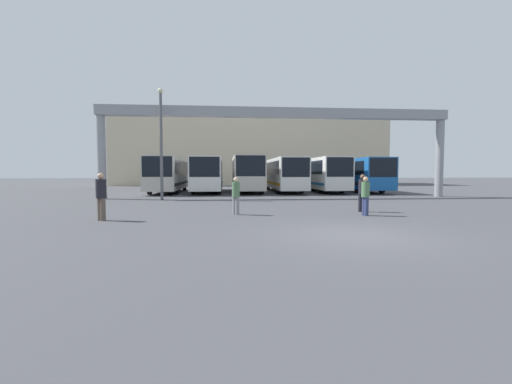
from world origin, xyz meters
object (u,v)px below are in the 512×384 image
at_px(bus_slot_0, 168,172).
at_px(lamp_post, 161,139).
at_px(bus_slot_5, 356,173).
at_px(pedestrian_mid_left, 236,195).
at_px(pedestrian_near_right, 365,195).
at_px(bus_slot_2, 247,172).
at_px(bus_slot_3, 283,173).
at_px(bus_slot_1, 208,173).
at_px(pedestrian_mid_right, 101,195).
at_px(pedestrian_far_center, 362,192).
at_px(bus_slot_4, 320,173).

bearing_deg(bus_slot_0, lamp_post, -83.64).
height_order(bus_slot_0, lamp_post, lamp_post).
bearing_deg(bus_slot_5, lamp_post, -152.09).
bearing_deg(pedestrian_mid_left, bus_slot_0, -31.61).
height_order(bus_slot_5, pedestrian_near_right, bus_slot_5).
bearing_deg(bus_slot_2, bus_slot_0, -179.68).
relative_size(bus_slot_2, bus_slot_3, 0.86).
bearing_deg(lamp_post, pedestrian_mid_left, -61.18).
relative_size(bus_slot_1, bus_slot_2, 1.00).
bearing_deg(bus_slot_5, pedestrian_near_right, -110.22).
xyz_separation_m(bus_slot_0, pedestrian_near_right, (11.32, -18.05, -0.96)).
bearing_deg(bus_slot_0, pedestrian_mid_left, -71.56).
xyz_separation_m(bus_slot_1, bus_slot_5, (14.55, 0.55, -0.02)).
relative_size(bus_slot_1, pedestrian_mid_right, 5.76).
bearing_deg(pedestrian_far_center, bus_slot_4, -80.04).
xyz_separation_m(bus_slot_4, bus_slot_5, (3.64, -0.14, -0.02)).
bearing_deg(pedestrian_mid_right, pedestrian_near_right, 38.26).
distance_m(bus_slot_5, pedestrian_far_center, 18.47).
bearing_deg(bus_slot_1, lamp_post, -107.40).
distance_m(bus_slot_2, pedestrian_near_right, 18.56).
height_order(pedestrian_far_center, lamp_post, lamp_post).
height_order(bus_slot_5, pedestrian_mid_left, bus_slot_5).
relative_size(bus_slot_0, bus_slot_4, 0.88).
relative_size(bus_slot_4, lamp_post, 1.59).
height_order(bus_slot_0, pedestrian_far_center, bus_slot_0).
bearing_deg(bus_slot_1, pedestrian_far_center, -64.16).
distance_m(bus_slot_3, pedestrian_mid_left, 18.87).
xyz_separation_m(bus_slot_0, bus_slot_1, (3.64, 0.06, -0.01)).
height_order(pedestrian_mid_left, pedestrian_far_center, pedestrian_far_center).
bearing_deg(bus_slot_2, pedestrian_mid_right, -109.95).
distance_m(bus_slot_5, pedestrian_mid_left, 21.78).
bearing_deg(bus_slot_3, lamp_post, -136.65).
distance_m(pedestrian_mid_right, lamp_post, 10.60).
bearing_deg(pedestrian_mid_left, bus_slot_2, -55.10).
relative_size(bus_slot_2, pedestrian_near_right, 6.29).
height_order(pedestrian_mid_left, pedestrian_mid_right, pedestrian_mid_right).
bearing_deg(pedestrian_mid_right, bus_slot_0, 126.71).
xyz_separation_m(bus_slot_3, bus_slot_5, (7.27, -0.27, -0.01)).
relative_size(bus_slot_1, bus_slot_3, 0.86).
relative_size(bus_slot_3, pedestrian_mid_right, 6.65).
distance_m(bus_slot_0, pedestrian_mid_right, 18.66).
relative_size(bus_slot_3, bus_slot_5, 1.05).
height_order(bus_slot_2, pedestrian_mid_right, bus_slot_2).
distance_m(bus_slot_5, pedestrian_mid_right, 26.15).
relative_size(pedestrian_mid_left, pedestrian_near_right, 0.99).
bearing_deg(bus_slot_3, pedestrian_mid_left, -105.90).
height_order(bus_slot_4, pedestrian_far_center, bus_slot_4).
bearing_deg(bus_slot_0, pedestrian_far_center, -54.86).
xyz_separation_m(bus_slot_2, pedestrian_mid_left, (-1.53, -17.28, -1.02)).
bearing_deg(bus_slot_2, pedestrian_mid_left, -95.05).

